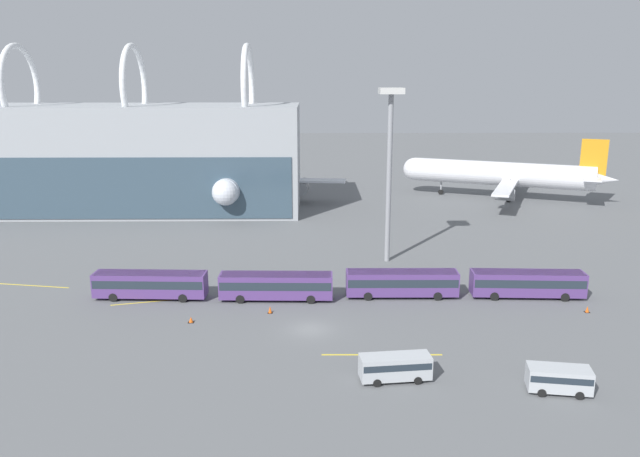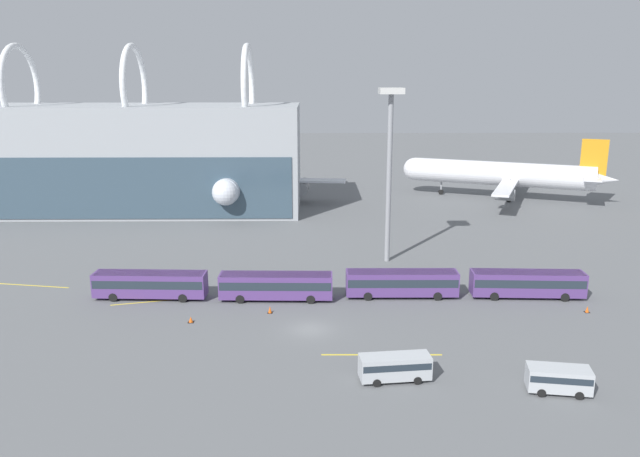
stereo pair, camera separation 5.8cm
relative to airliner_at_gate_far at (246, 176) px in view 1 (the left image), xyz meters
The scene contains 17 objects.
ground_plane 66.53m from the airliner_at_gate_far, 78.75° to the right, with size 440.00×440.00×0.00m, color slate.
terminal_building 41.31m from the airliner_at_gate_far, behind, with size 102.55×21.84×30.84m.
airliner_at_gate_far is the anchor object (origin of this frame).
airliner_parked_remote 53.66m from the airliner_at_gate_far, ahead, with size 40.62×39.75×13.03m.
shuttle_bus_0 56.10m from the airliner_at_gate_far, 95.65° to the right, with size 13.00×3.18×3.10m.
shuttle_bus_1 57.22m from the airliner_at_gate_far, 80.92° to the right, with size 12.96×2.95×3.10m.
shuttle_bus_2 60.48m from the airliner_at_gate_far, 67.05° to the right, with size 12.92×2.78×3.10m.
shuttle_bus_3 67.76m from the airliner_at_gate_far, 55.76° to the right, with size 13.01×3.26×3.10m.
service_van_foreground 78.74m from the airliner_at_gate_far, 75.17° to the right, with size 6.16×2.64×2.25m.
service_van_crossing 85.04m from the airliner_at_gate_far, 67.02° to the right, with size 5.27×2.90×2.16m.
floodlight_mast 48.65m from the airliner_at_gate_far, 60.19° to the right, with size 3.19×3.19×23.53m.
lane_stripe_0 55.79m from the airliner_at_gate_far, 113.60° to the right, with size 11.71×0.25×0.01m, color yellow.
lane_stripe_1 57.66m from the airliner_at_gate_far, 96.11° to the right, with size 7.05×0.25×0.01m, color yellow.
lane_stripe_2 73.91m from the airliner_at_gate_far, 74.60° to the right, with size 11.16×0.25×0.01m, color yellow.
traffic_cone_0 61.30m from the airliner_at_gate_far, 81.94° to the right, with size 0.53×0.53×0.79m.
traffic_cone_1 74.66m from the airliner_at_gate_far, 54.62° to the right, with size 0.54×0.54×0.68m.
traffic_cone_2 63.23m from the airliner_at_gate_far, 89.59° to the right, with size 0.62×0.62×0.61m.
Camera 1 is at (0.21, -59.06, 25.16)m, focal length 35.00 mm.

